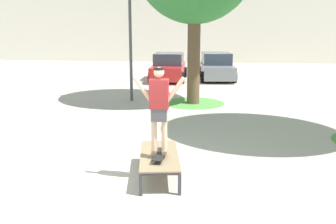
{
  "coord_description": "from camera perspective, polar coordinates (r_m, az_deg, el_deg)",
  "views": [
    {
      "loc": [
        1.62,
        -7.08,
        2.99
      ],
      "look_at": [
        0.57,
        1.68,
        1.0
      ],
      "focal_mm": 40.88,
      "sensor_mm": 36.0,
      "label": 1
    }
  ],
  "objects": [
    {
      "name": "skater",
      "position": [
        7.25,
        -1.33,
        1.11
      ],
      "size": [
        1.0,
        0.29,
        1.69
      ],
      "color": "beige",
      "rests_on": "skateboard"
    },
    {
      "name": "car_grey",
      "position": [
        22.15,
        7.22,
        6.67
      ],
      "size": [
        2.24,
        4.35,
        1.5
      ],
      "color": "slate",
      "rests_on": "ground"
    },
    {
      "name": "grass_patch_mid_back",
      "position": [
        15.18,
        3.75,
        1.35
      ],
      "size": [
        2.46,
        2.46,
        0.01
      ],
      "primitive_type": "cylinder",
      "color": "#519342",
      "rests_on": "ground"
    },
    {
      "name": "light_post",
      "position": [
        15.47,
        -5.74,
        15.76
      ],
      "size": [
        0.36,
        0.36,
        5.83
      ],
      "color": "#4C4C51",
      "rests_on": "ground"
    },
    {
      "name": "skate_box",
      "position": [
        7.77,
        -1.32,
        -6.65
      ],
      "size": [
        1.05,
        2.0,
        0.46
      ],
      "color": "#38383D",
      "rests_on": "ground"
    },
    {
      "name": "ground_plane",
      "position": [
        7.85,
        -5.68,
        -9.73
      ],
      "size": [
        120.0,
        120.0,
        0.0
      ],
      "primitive_type": "plane",
      "color": "#B2AA9E"
    },
    {
      "name": "skateboard",
      "position": [
        7.51,
        -1.29,
        -6.35
      ],
      "size": [
        0.22,
        0.81,
        0.09
      ],
      "color": "black",
      "rests_on": "skate_box"
    },
    {
      "name": "car_red",
      "position": [
        21.7,
        0.1,
        6.64
      ],
      "size": [
        1.99,
        4.24,
        1.5
      ],
      "color": "red",
      "rests_on": "ground"
    }
  ]
}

